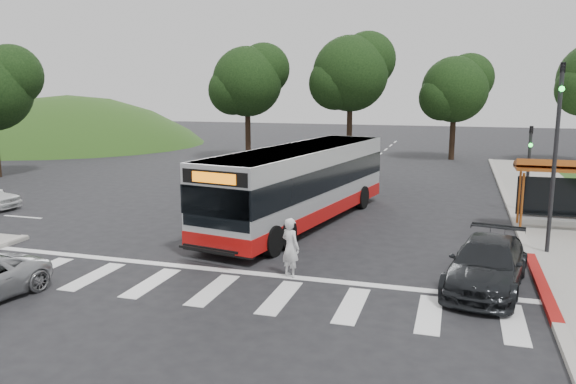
% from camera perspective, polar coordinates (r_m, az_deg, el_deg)
% --- Properties ---
extents(ground, '(140.00, 140.00, 0.00)m').
position_cam_1_polar(ground, '(20.80, -1.89, -5.32)').
color(ground, black).
rests_on(ground, ground).
extents(sidewalk_east, '(4.00, 40.00, 0.12)m').
position_cam_1_polar(sidewalk_east, '(27.89, 25.89, -2.17)').
color(sidewalk_east, gray).
rests_on(sidewalk_east, ground).
extents(curb_east, '(0.30, 40.00, 0.15)m').
position_cam_1_polar(curb_east, '(27.63, 21.80, -1.94)').
color(curb_east, '#9E9991').
rests_on(curb_east, ground).
extents(curb_east_red, '(0.32, 6.00, 0.15)m').
position_cam_1_polar(curb_east_red, '(18.02, 24.35, -8.55)').
color(curb_east_red, maroon).
rests_on(curb_east_red, ground).
extents(hillside_nw, '(44.00, 44.00, 10.00)m').
position_cam_1_polar(hillside_nw, '(62.51, -21.24, 4.58)').
color(hillside_nw, '#234415').
rests_on(hillside_nw, ground).
extents(crosswalk_ladder, '(18.00, 2.60, 0.01)m').
position_cam_1_polar(crosswalk_ladder, '(16.38, -7.60, -9.82)').
color(crosswalk_ladder, silver).
rests_on(crosswalk_ladder, ground).
extents(bus_shelter, '(4.20, 1.60, 2.86)m').
position_cam_1_polar(bus_shelter, '(24.66, 26.86, 1.63)').
color(bus_shelter, '#A3501B').
rests_on(bus_shelter, sidewalk_east).
extents(traffic_signal_ne_tall, '(0.18, 0.37, 6.50)m').
position_cam_1_polar(traffic_signal_ne_tall, '(20.75, 25.59, 4.52)').
color(traffic_signal_ne_tall, black).
rests_on(traffic_signal_ne_tall, ground).
extents(traffic_signal_ne_short, '(0.18, 0.37, 4.00)m').
position_cam_1_polar(traffic_signal_ne_short, '(27.80, 23.28, 3.05)').
color(traffic_signal_ne_short, black).
rests_on(traffic_signal_ne_short, ground).
extents(tree_north_a, '(6.60, 6.15, 10.17)m').
position_cam_1_polar(tree_north_a, '(45.80, 6.49, 12.00)').
color(tree_north_a, black).
rests_on(tree_north_a, ground).
extents(tree_north_b, '(5.72, 5.33, 8.43)m').
position_cam_1_polar(tree_north_b, '(47.01, 16.68, 10.05)').
color(tree_north_b, black).
rests_on(tree_north_b, ground).
extents(tree_north_c, '(6.16, 5.74, 9.30)m').
position_cam_1_polar(tree_north_c, '(46.03, -4.04, 11.24)').
color(tree_north_c, black).
rests_on(tree_north_c, ground).
extents(transit_bus, '(5.00, 12.83, 3.24)m').
position_cam_1_polar(transit_bus, '(23.65, 1.31, 0.64)').
color(transit_bus, '#B2B4B7').
rests_on(transit_bus, ground).
extents(pedestrian, '(0.80, 0.71, 1.84)m').
position_cam_1_polar(pedestrian, '(17.07, 0.26, -5.66)').
color(pedestrian, silver).
rests_on(pedestrian, ground).
extents(dark_sedan, '(2.78, 5.11, 1.40)m').
position_cam_1_polar(dark_sedan, '(17.16, 19.56, -6.94)').
color(dark_sedan, black).
rests_on(dark_sedan, ground).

